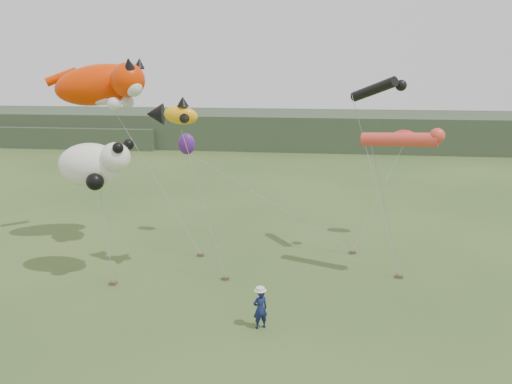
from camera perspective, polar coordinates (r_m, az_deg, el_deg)
ground at (r=19.91m, az=1.83°, el=-15.18°), size 120.00×120.00×0.00m
headland at (r=62.61m, az=2.80°, el=7.13°), size 90.00×13.00×4.00m
festival_attendant at (r=19.48m, az=0.49°, el=-13.21°), size 0.69×0.62×1.60m
sandbag_anchors at (r=24.87m, az=0.49°, el=-8.67°), size 13.48×5.56×0.16m
cat_kite at (r=27.56m, az=-16.80°, el=11.69°), size 6.14×3.67×2.75m
fish_kite at (r=22.95m, az=-9.66°, el=8.78°), size 2.59×1.71×1.32m
tube_kites at (r=23.94m, az=15.66°, el=7.94°), size 3.88×4.81×3.12m
panda_kite at (r=23.68m, az=-17.95°, el=3.03°), size 3.52×2.27×2.19m
misc_kites at (r=27.98m, az=5.51°, el=5.90°), size 13.20×1.72×1.45m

